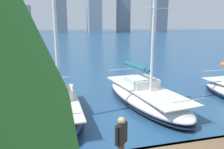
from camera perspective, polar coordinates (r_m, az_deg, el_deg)
The scene contains 4 objects.
city_skyline at distance 166.57m, azimuth -10.88°, elevation 17.74°, with size 166.44×19.93×50.19m.
sailboat_teal at distance 14.23m, azimuth 8.52°, elevation -5.28°, with size 3.96×9.02×9.16m.
sailboat_maroon at distance 12.49m, azimuth -13.59°, elevation -7.96°, with size 2.61×7.31×12.21m.
person_black_shirt at distance 6.98m, azimuth 2.43°, elevation -16.02°, with size 0.48×0.44×1.66m.
Camera 1 is at (3.35, 5.32, 4.94)m, focal length 35.00 mm.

